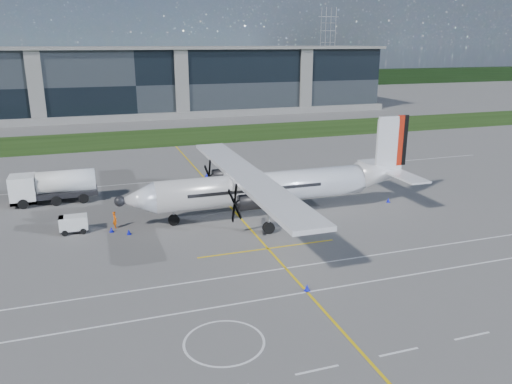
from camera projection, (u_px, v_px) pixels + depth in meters
name	position (u px, v px, depth m)	size (l,w,h in m)	color
ground	(157.00, 146.00, 82.55)	(400.00, 400.00, 0.00)	#585654
grass_strip	(151.00, 138.00, 89.81)	(400.00, 18.00, 0.04)	#19330D
terminal_building	(132.00, 82.00, 116.71)	(120.00, 20.00, 15.00)	black
tree_line	(117.00, 83.00, 172.50)	(400.00, 6.00, 6.00)	black
pylon_east	(327.00, 46.00, 203.93)	(9.00, 4.60, 30.00)	gray
yellow_taxiway_centerline	(220.00, 195.00, 56.21)	(0.20, 70.00, 0.01)	yellow
white_lane_line	(266.00, 299.00, 33.51)	(90.00, 0.15, 0.01)	white
turboprop_aircraft	(274.00, 169.00, 48.67)	(29.92, 31.03, 9.31)	white
fuel_tanker_truck	(48.00, 187.00, 53.08)	(9.15, 2.98, 3.43)	white
baggage_tug	(74.00, 224.00, 45.03)	(2.60, 1.56, 1.56)	silver
ground_crew_person	(115.00, 219.00, 46.09)	(0.74, 0.53, 1.82)	#F25907
safety_cone_tail	(388.00, 200.00, 53.68)	(0.36, 0.36, 0.50)	#0B10CB
safety_cone_stbdwing	(207.00, 175.00, 63.82)	(0.36, 0.36, 0.50)	#0B10CB
safety_cone_portwing	(307.00, 287.00, 34.55)	(0.36, 0.36, 0.50)	#0B10CB
safety_cone_fwd	(111.00, 229.00, 45.24)	(0.36, 0.36, 0.50)	#0B10CB
safety_cone_nose_port	(129.00, 232.00, 44.70)	(0.36, 0.36, 0.50)	#0B10CB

